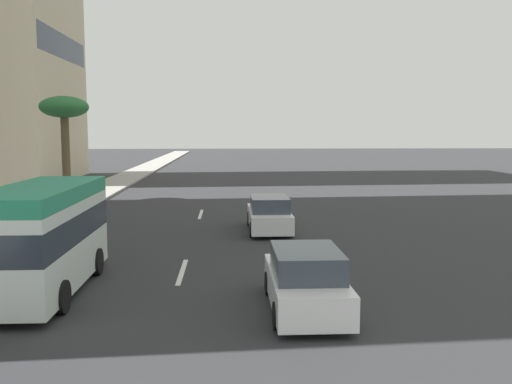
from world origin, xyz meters
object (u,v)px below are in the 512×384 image
Objects in this scene: car_fourth at (306,281)px; palm_tree at (64,112)px; car_third at (269,214)px; minibus_lead at (43,234)px.

palm_tree reaches higher than car_fourth.
palm_tree is (10.67, 11.97, 4.87)m from car_third.
minibus_lead is 7.37m from car_fourth.
minibus_lead is at bearing 142.52° from car_third.
palm_tree is at bearing -165.77° from minibus_lead.
car_fourth is at bearing -179.51° from car_third.
palm_tree is (21.67, 12.06, 4.87)m from car_fourth.
car_third is 11.00m from car_fourth.
car_fourth is at bearing 74.82° from minibus_lead.
car_third is 16.76m from palm_tree.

